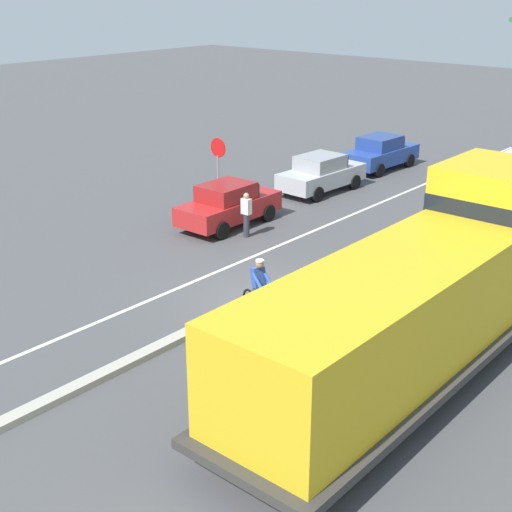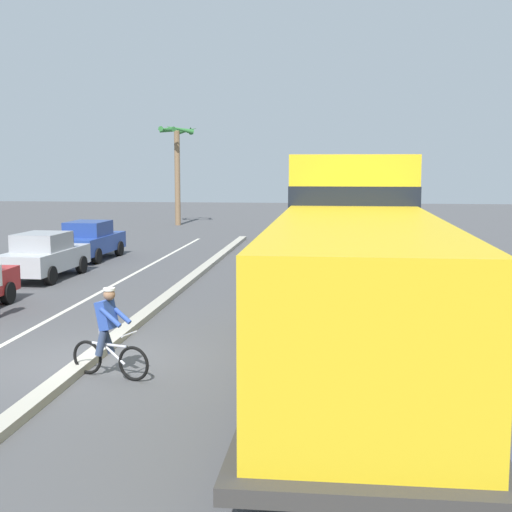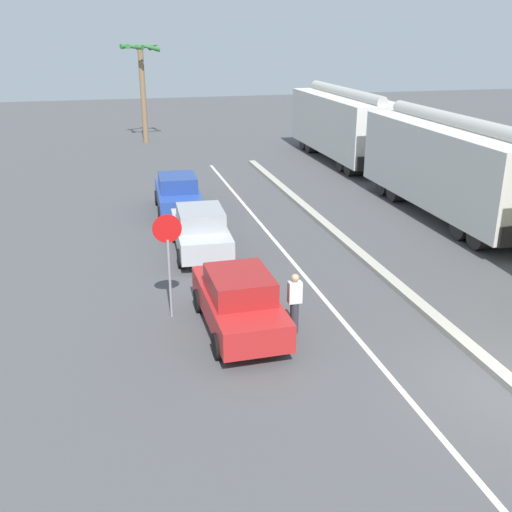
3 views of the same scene
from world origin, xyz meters
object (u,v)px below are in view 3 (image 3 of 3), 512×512
at_px(hopper_car_lead, 452,167).
at_px(hopper_car_middle, 343,125).
at_px(parked_car_red, 239,301).
at_px(palm_tree_near, 141,68).
at_px(pedestrian_by_cars, 295,302).
at_px(parked_car_blue, 178,193).
at_px(parked_car_silver, 201,230).
at_px(stop_sign, 168,246).

distance_m(hopper_car_lead, hopper_car_middle, 11.60).
xyz_separation_m(parked_car_red, palm_tree_near, (-0.22, 28.03, 4.07)).
height_order(palm_tree_near, pedestrian_by_cars, palm_tree_near).
bearing_deg(parked_car_blue, pedestrian_by_cars, -82.55).
relative_size(hopper_car_lead, parked_car_blue, 2.48).
height_order(parked_car_blue, pedestrian_by_cars, same).
relative_size(parked_car_red, parked_car_blue, 0.99).
xyz_separation_m(hopper_car_lead, parked_car_blue, (-10.67, 3.37, -1.26)).
bearing_deg(parked_car_red, hopper_car_middle, 61.30).
bearing_deg(hopper_car_middle, pedestrian_by_cars, -114.98).
distance_m(hopper_car_middle, parked_car_blue, 13.53).
bearing_deg(parked_car_blue, palm_tree_near, 90.18).
bearing_deg(parked_car_red, parked_car_silver, 90.27).
height_order(parked_car_blue, stop_sign, stop_sign).
xyz_separation_m(hopper_car_middle, parked_car_blue, (-10.67, -8.23, -1.26)).
xyz_separation_m(hopper_car_lead, hopper_car_middle, (0.00, 11.60, 0.00)).
height_order(parked_car_red, parked_car_blue, same).
xyz_separation_m(parked_car_red, parked_car_blue, (-0.17, 10.94, 0.00)).
relative_size(hopper_car_lead, parked_car_red, 2.51).
xyz_separation_m(stop_sign, pedestrian_by_cars, (2.93, -1.68, -1.18)).
distance_m(hopper_car_middle, palm_tree_near, 14.19).
distance_m(parked_car_silver, parked_car_blue, 5.05).
bearing_deg(stop_sign, parked_car_blue, 81.64).
bearing_deg(parked_car_blue, stop_sign, -98.36).
bearing_deg(palm_tree_near, stop_sign, -92.95).
bearing_deg(parked_car_silver, pedestrian_by_cars, -78.04).
bearing_deg(hopper_car_lead, parked_car_red, -144.21).
relative_size(parked_car_silver, stop_sign, 1.48).
relative_size(hopper_car_middle, stop_sign, 3.68).
relative_size(parked_car_silver, palm_tree_near, 0.65).
bearing_deg(parked_car_silver, stop_sign, -108.48).
distance_m(stop_sign, pedestrian_by_cars, 3.58).
bearing_deg(stop_sign, hopper_car_middle, 56.08).
xyz_separation_m(hopper_car_middle, stop_sign, (-12.10, -18.00, -0.05)).
bearing_deg(parked_car_blue, parked_car_silver, -88.38).
xyz_separation_m(parked_car_blue, palm_tree_near, (-0.05, 17.09, 4.07)).
bearing_deg(parked_car_red, stop_sign, 143.87).
xyz_separation_m(hopper_car_middle, parked_car_silver, (-10.52, -13.28, -1.26)).
bearing_deg(parked_car_silver, palm_tree_near, 90.51).
bearing_deg(hopper_car_lead, parked_car_blue, 162.45).
distance_m(hopper_car_lead, palm_tree_near, 23.27).
distance_m(hopper_car_middle, pedestrian_by_cars, 21.74).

